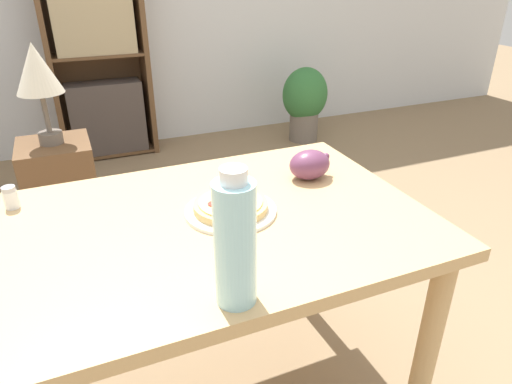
{
  "coord_description": "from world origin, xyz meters",
  "views": [
    {
      "loc": [
        -0.3,
        -0.99,
        1.31
      ],
      "look_at": [
        0.11,
        -0.03,
        0.78
      ],
      "focal_mm": 32.0,
      "sensor_mm": 36.0,
      "label": 1
    }
  ],
  "objects": [
    {
      "name": "grape_bunch",
      "position": [
        0.34,
        0.11,
        0.76
      ],
      "size": [
        0.14,
        0.1,
        0.09
      ],
      "color": "#6B3856",
      "rests_on": "dining_table"
    },
    {
      "name": "dining_table",
      "position": [
        -0.06,
        -0.02,
        0.62
      ],
      "size": [
        1.2,
        0.76,
        0.72
      ],
      "color": "tan",
      "rests_on": "ground_plane"
    },
    {
      "name": "pizza_on_plate",
      "position": [
        0.05,
        -0.0,
        0.74
      ],
      "size": [
        0.24,
        0.24,
        0.04
      ],
      "color": "white",
      "rests_on": "dining_table"
    },
    {
      "name": "drink_bottle",
      "position": [
        -0.06,
        -0.33,
        0.85
      ],
      "size": [
        0.08,
        0.08,
        0.28
      ],
      "color": "#A3DBEA",
      "rests_on": "dining_table"
    },
    {
      "name": "potted_plant_floor",
      "position": [
        1.45,
        2.14,
        0.32
      ],
      "size": [
        0.37,
        0.31,
        0.59
      ],
      "color": "#70665B",
      "rests_on": "ground_plane"
    },
    {
      "name": "side_table",
      "position": [
        -0.4,
        1.31,
        0.26
      ],
      "size": [
        0.34,
        0.34,
        0.53
      ],
      "color": "brown",
      "rests_on": "ground_plane"
    },
    {
      "name": "salt_shaker",
      "position": [
        -0.48,
        0.25,
        0.75
      ],
      "size": [
        0.04,
        0.04,
        0.06
      ],
      "color": "white",
      "rests_on": "dining_table"
    },
    {
      "name": "table_lamp",
      "position": [
        -0.4,
        1.31,
        0.86
      ],
      "size": [
        0.21,
        0.21,
        0.47
      ],
      "color": "#665B51",
      "rests_on": "side_table"
    },
    {
      "name": "bookshelf",
      "position": [
        -0.04,
        2.45,
        0.67
      ],
      "size": [
        0.67,
        0.29,
        1.47
      ],
      "color": "brown",
      "rests_on": "ground_plane"
    }
  ]
}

